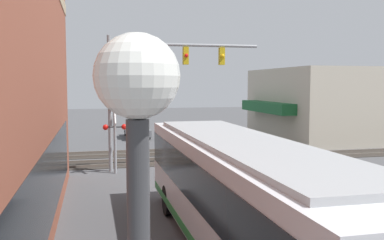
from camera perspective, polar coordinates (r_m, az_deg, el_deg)
name	(u,v)px	position (r m, az deg, el deg)	size (l,w,h in m)	color
ground_plane	(241,184)	(19.23, 6.60, -8.41)	(120.00, 120.00, 0.00)	#4C4C4F
shop_building	(328,104)	(36.28, 17.65, 2.07)	(11.46, 10.73, 5.60)	beige
city_bus	(242,194)	(10.80, 6.71, -9.72)	(12.50, 2.59, 3.04)	silver
traffic_signal_gantry	(157,71)	(21.90, -4.65, 6.56)	(0.42, 7.85, 6.79)	gray
crossing_signal	(115,127)	(21.20, -10.24, -0.93)	(1.41, 1.18, 3.81)	gray
rail_track_near	(206,160)	(24.83, 1.88, -5.30)	(2.60, 60.00, 0.15)	#332D28
rail_track_far	(193,151)	(27.89, 0.16, -4.18)	(2.60, 60.00, 0.15)	#332D28
parked_car_silver	(183,137)	(29.91, -1.20, -2.32)	(4.38, 1.82, 1.46)	#B7B7BC
parked_car_grey	(137,130)	(35.29, -7.34, -1.28)	(4.44, 1.82, 1.44)	slate
pedestrian_near_bus	(285,201)	(13.28, 12.32, -10.57)	(0.34, 0.34, 1.74)	black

